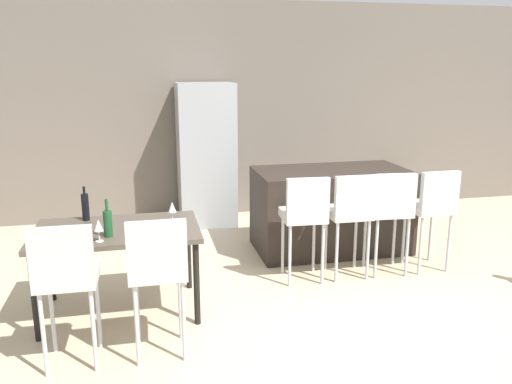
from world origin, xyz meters
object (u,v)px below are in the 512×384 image
at_px(bar_chair_far, 432,204).
at_px(wine_bottle_inner, 85,207).
at_px(bar_chair_right, 390,207).
at_px(dining_chair_near, 66,273).
at_px(dining_table, 117,237).
at_px(wine_glass_middle, 172,208).
at_px(potted_plant, 398,188).
at_px(wine_glass_right, 98,226).
at_px(dining_chair_far, 157,265).
at_px(kitchen_island, 331,210).
at_px(bar_chair_left, 305,212).
at_px(bar_chair_middle, 350,209).
at_px(refrigerator, 206,155).
at_px(wine_bottle_left, 108,223).

height_order(bar_chair_far, wine_bottle_inner, bar_chair_far).
distance_m(bar_chair_right, dining_chair_near, 3.08).
xyz_separation_m(dining_table, wine_glass_middle, (0.46, 0.10, 0.19)).
bearing_deg(potted_plant, dining_table, -147.60).
xyz_separation_m(wine_bottle_inner, wine_glass_right, (0.15, -0.61, 0.00)).
xyz_separation_m(bar_chair_right, potted_plant, (1.22, 2.14, -0.37)).
relative_size(dining_chair_near, wine_glass_right, 6.03).
xyz_separation_m(dining_chair_near, potted_plant, (4.11, 3.20, -0.37)).
relative_size(bar_chair_far, potted_plant, 1.85).
distance_m(bar_chair_right, dining_chair_far, 2.52).
distance_m(kitchen_island, bar_chair_right, 0.91).
bearing_deg(bar_chair_left, wine_glass_right, -162.46).
bearing_deg(bar_chair_middle, wine_glass_right, -165.85).
bearing_deg(refrigerator, bar_chair_right, -54.38).
height_order(bar_chair_middle, bar_chair_far, same).
distance_m(dining_chair_far, wine_bottle_inner, 1.24).
relative_size(wine_glass_middle, wine_glass_right, 1.00).
distance_m(bar_chair_right, wine_bottle_left, 2.69).
distance_m(dining_chair_near, wine_bottle_inner, 1.10).
bearing_deg(bar_chair_middle, wine_glass_middle, -174.18).
relative_size(bar_chair_left, bar_chair_far, 1.00).
distance_m(wine_glass_right, refrigerator, 2.97).
distance_m(bar_chair_right, potted_plant, 2.49).
height_order(bar_chair_left, refrigerator, refrigerator).
bearing_deg(potted_plant, refrigerator, 179.79).
bearing_deg(wine_bottle_inner, bar_chair_right, -0.59).
relative_size(kitchen_island, wine_glass_middle, 9.72).
bearing_deg(wine_glass_right, kitchen_island, 30.30).
height_order(bar_chair_middle, dining_chair_far, same).
xyz_separation_m(wine_bottle_left, wine_glass_middle, (0.52, 0.30, 0.01)).
distance_m(bar_chair_right, wine_glass_right, 2.77).
bearing_deg(dining_table, potted_plant, 32.40).
bearing_deg(bar_chair_left, dining_chair_near, -152.24).
relative_size(bar_chair_right, wine_bottle_inner, 3.50).
distance_m(bar_chair_middle, potted_plant, 2.72).
relative_size(refrigerator, potted_plant, 3.23).
xyz_separation_m(dining_table, potted_plant, (3.81, 2.42, -0.34)).
xyz_separation_m(bar_chair_left, bar_chair_far, (1.34, -0.00, 0.00)).
bearing_deg(wine_bottle_left, dining_table, 75.01).
bearing_deg(dining_chair_near, wine_bottle_inner, 88.15).
bearing_deg(wine_bottle_left, dining_chair_far, -58.86).
distance_m(kitchen_island, wine_glass_middle, 2.12).
height_order(wine_bottle_inner, wine_glass_middle, wine_bottle_inner).
bearing_deg(wine_glass_middle, dining_table, -167.64).
xyz_separation_m(dining_table, dining_chair_near, (-0.30, -0.78, 0.03)).
height_order(bar_chair_far, wine_glass_right, bar_chair_far).
relative_size(bar_chair_middle, wine_glass_right, 6.03).
bearing_deg(bar_chair_middle, bar_chair_right, 0.02).
bearing_deg(wine_bottle_inner, wine_bottle_left, -66.94).
distance_m(dining_chair_near, potted_plant, 5.22).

